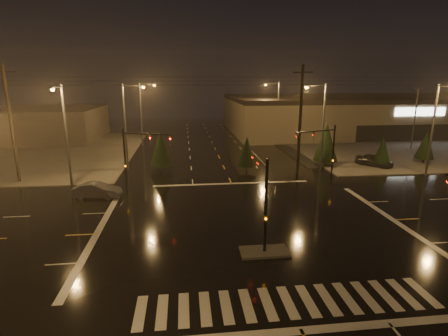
{
  "coord_description": "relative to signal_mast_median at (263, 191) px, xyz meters",
  "views": [
    {
      "loc": [
        -4.76,
        -23.3,
        10.42
      ],
      "look_at": [
        -1.39,
        5.83,
        3.0
      ],
      "focal_mm": 28.0,
      "sensor_mm": 36.0,
      "label": 1
    }
  ],
  "objects": [
    {
      "name": "utility_pole_0",
      "position": [
        -22.0,
        17.07,
        2.38
      ],
      "size": [
        2.2,
        0.32,
        12.0
      ],
      "color": "black",
      "rests_on": "ground"
    },
    {
      "name": "utility_pole_1",
      "position": [
        8.0,
        17.07,
        2.38
      ],
      "size": [
        2.2,
        0.32,
        12.0
      ],
      "color": "black",
      "rests_on": "ground"
    },
    {
      "name": "streetlight_3",
      "position": [
        11.18,
        19.07,
        2.05
      ],
      "size": [
        2.77,
        0.32,
        10.0
      ],
      "color": "#38383A",
      "rests_on": "ground"
    },
    {
      "name": "signal_mast_ne",
      "position": [
        9.5,
        13.21,
        0.04
      ],
      "size": [
        4.84,
        1.86,
        6.0
      ],
      "color": "black",
      "rests_on": "ground"
    },
    {
      "name": "streetlight_1",
      "position": [
        -11.18,
        21.07,
        2.05
      ],
      "size": [
        2.77,
        0.32,
        10.0
      ],
      "color": "#38383A",
      "rests_on": "ground"
    },
    {
      "name": "sidewalk_ne",
      "position": [
        30.0,
        33.07,
        -3.69
      ],
      "size": [
        36.0,
        36.0,
        0.12
      ],
      "primitive_type": "cube",
      "color": "#413E3A",
      "rests_on": "ground"
    },
    {
      "name": "crosswalk",
      "position": [
        -0.0,
        -5.93,
        -3.75
      ],
      "size": [
        15.0,
        2.6,
        0.01
      ],
      "primitive_type": "cube",
      "color": "beige",
      "rests_on": "ground"
    },
    {
      "name": "streetlight_4",
      "position": [
        11.18,
        39.07,
        2.05
      ],
      "size": [
        2.77,
        0.32,
        10.0
      ],
      "color": "#38383A",
      "rests_on": "ground"
    },
    {
      "name": "median_island",
      "position": [
        -0.0,
        -0.93,
        -3.68
      ],
      "size": [
        3.0,
        1.6,
        0.15
      ],
      "primitive_type": "cube",
      "color": "#413E3A",
      "rests_on": "ground"
    },
    {
      "name": "conifer_1",
      "position": [
        19.01,
        18.65,
        -1.49
      ],
      "size": [
        2.01,
        2.01,
        3.84
      ],
      "color": "black",
      "rests_on": "ground"
    },
    {
      "name": "conifer_3",
      "position": [
        -7.49,
        20.22,
        -1.0
      ],
      "size": [
        2.63,
        2.63,
        4.81
      ],
      "color": "black",
      "rests_on": "ground"
    },
    {
      "name": "streetlight_6",
      "position": [
        22.0,
        14.26,
        2.05
      ],
      "size": [
        0.32,
        2.77,
        10.0
      ],
      "color": "#38383A",
      "rests_on": "ground"
    },
    {
      "name": "signal_mast_median",
      "position": [
        0.0,
        0.0,
        0.0
      ],
      "size": [
        0.25,
        4.59,
        6.0
      ],
      "color": "black",
      "rests_on": "ground"
    },
    {
      "name": "retail_building",
      "position": [
        35.0,
        49.06,
        0.09
      ],
      "size": [
        60.2,
        28.3,
        7.2
      ],
      "color": "#756B53",
      "rests_on": "ground"
    },
    {
      "name": "streetlight_5",
      "position": [
        -16.0,
        14.26,
        2.05
      ],
      "size": [
        0.32,
        2.77,
        10.0
      ],
      "color": "#38383A",
      "rests_on": "ground"
    },
    {
      "name": "parking_lot",
      "position": [
        35.0,
        31.07,
        -3.71
      ],
      "size": [
        50.0,
        24.0,
        0.08
      ],
      "primitive_type": "cube",
      "color": "black",
      "rests_on": "ground"
    },
    {
      "name": "signal_mast_nw",
      "position": [
        -9.5,
        13.21,
        0.04
      ],
      "size": [
        4.84,
        1.86,
        6.0
      ],
      "color": "black",
      "rests_on": "ground"
    },
    {
      "name": "stop_bar_near",
      "position": [
        -0.0,
        -7.93,
        -3.75
      ],
      "size": [
        16.0,
        0.5,
        0.01
      ],
      "primitive_type": "cube",
      "color": "beige",
      "rests_on": "ground"
    },
    {
      "name": "conifer_2",
      "position": [
        25.62,
        20.08,
        -1.31
      ],
      "size": [
        2.23,
        2.23,
        4.18
      ],
      "color": "black",
      "rests_on": "ground"
    },
    {
      "name": "sidewalk_nw",
      "position": [
        -30.0,
        33.07,
        -3.69
      ],
      "size": [
        36.0,
        36.0,
        0.12
      ],
      "primitive_type": "cube",
      "color": "#413E3A",
      "rests_on": "ground"
    },
    {
      "name": "ground",
      "position": [
        -0.0,
        3.07,
        -3.75
      ],
      "size": [
        140.0,
        140.0,
        0.0
      ],
      "primitive_type": "plane",
      "color": "black",
      "rests_on": "ground"
    },
    {
      "name": "conifer_0",
      "position": [
        12.58,
        20.35,
        -0.74
      ],
      "size": [
        2.96,
        2.96,
        5.33
      ],
      "color": "black",
      "rests_on": "ground"
    },
    {
      "name": "conifer_4",
      "position": [
        2.4,
        18.7,
        -1.33
      ],
      "size": [
        2.2,
        2.2,
        4.14
      ],
      "color": "black",
      "rests_on": "ground"
    },
    {
      "name": "commercial_block",
      "position": [
        -35.0,
        45.07,
        -0.95
      ],
      "size": [
        30.0,
        18.0,
        5.6
      ],
      "primitive_type": "cube",
      "color": "#3D3736",
      "rests_on": "ground"
    },
    {
      "name": "car_parked",
      "position": [
        18.49,
        19.3,
        -2.99
      ],
      "size": [
        4.12,
        4.63,
        1.52
      ],
      "primitive_type": "imported",
      "rotation": [
        0.0,
        0.0,
        0.65
      ],
      "color": "black",
      "rests_on": "ground"
    },
    {
      "name": "stop_bar_far",
      "position": [
        -0.0,
        14.07,
        -3.75
      ],
      "size": [
        16.0,
        0.5,
        0.01
      ],
      "primitive_type": "cube",
      "color": "beige",
      "rests_on": "ground"
    },
    {
      "name": "streetlight_2",
      "position": [
        -11.18,
        37.07,
        2.05
      ],
      "size": [
        2.77,
        0.32,
        10.0
      ],
      "color": "#38383A",
      "rests_on": "ground"
    },
    {
      "name": "car_crossing",
      "position": [
        -12.74,
        11.03,
        -3.05
      ],
      "size": [
        4.43,
        2.04,
        1.41
      ],
      "primitive_type": "imported",
      "rotation": [
        0.0,
        0.0,
        1.44
      ],
      "color": "#5C5F64",
      "rests_on": "ground"
    }
  ]
}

